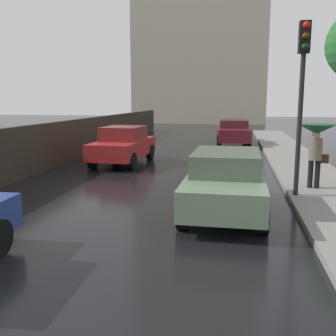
{
  "coord_description": "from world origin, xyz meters",
  "views": [
    {
      "loc": [
        2.58,
        -2.15,
        2.56
      ],
      "look_at": [
        0.92,
        7.46,
        0.85
      ],
      "focal_mm": 41.6,
      "sensor_mm": 36.0,
      "label": 1
    }
  ],
  "objects_px": {
    "pedestrian_with_umbrella_far": "(316,137)",
    "traffic_light": "(302,77)",
    "car_green_far_ahead": "(226,181)",
    "car_maroon_behind_camera": "(233,132)",
    "car_red_near_kerb": "(123,145)"
  },
  "relations": [
    {
      "from": "pedestrian_with_umbrella_far",
      "to": "traffic_light",
      "type": "bearing_deg",
      "value": -113.24
    },
    {
      "from": "car_green_far_ahead",
      "to": "traffic_light",
      "type": "distance_m",
      "value": 3.28
    },
    {
      "from": "car_maroon_behind_camera",
      "to": "traffic_light",
      "type": "distance_m",
      "value": 12.65
    },
    {
      "from": "car_green_far_ahead",
      "to": "traffic_light",
      "type": "height_order",
      "value": "traffic_light"
    },
    {
      "from": "traffic_light",
      "to": "car_green_far_ahead",
      "type": "bearing_deg",
      "value": -141.31
    },
    {
      "from": "car_red_near_kerb",
      "to": "car_maroon_behind_camera",
      "type": "xyz_separation_m",
      "value": [
        4.31,
        7.41,
        0.01
      ]
    },
    {
      "from": "car_green_far_ahead",
      "to": "car_maroon_behind_camera",
      "type": "bearing_deg",
      "value": 90.66
    },
    {
      "from": "pedestrian_with_umbrella_far",
      "to": "traffic_light",
      "type": "relative_size",
      "value": 0.41
    },
    {
      "from": "traffic_light",
      "to": "car_red_near_kerb",
      "type": "bearing_deg",
      "value": 140.86
    },
    {
      "from": "car_green_far_ahead",
      "to": "traffic_light",
      "type": "bearing_deg",
      "value": 39.59
    },
    {
      "from": "car_red_near_kerb",
      "to": "pedestrian_with_umbrella_far",
      "type": "bearing_deg",
      "value": 151.59
    },
    {
      "from": "car_red_near_kerb",
      "to": "traffic_light",
      "type": "relative_size",
      "value": 0.96
    },
    {
      "from": "car_maroon_behind_camera",
      "to": "pedestrian_with_umbrella_far",
      "type": "relative_size",
      "value": 2.63
    },
    {
      "from": "car_red_near_kerb",
      "to": "car_green_far_ahead",
      "type": "xyz_separation_m",
      "value": [
        4.26,
        -6.31,
        -0.04
      ]
    },
    {
      "from": "car_red_near_kerb",
      "to": "car_green_far_ahead",
      "type": "height_order",
      "value": "car_red_near_kerb"
    }
  ]
}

